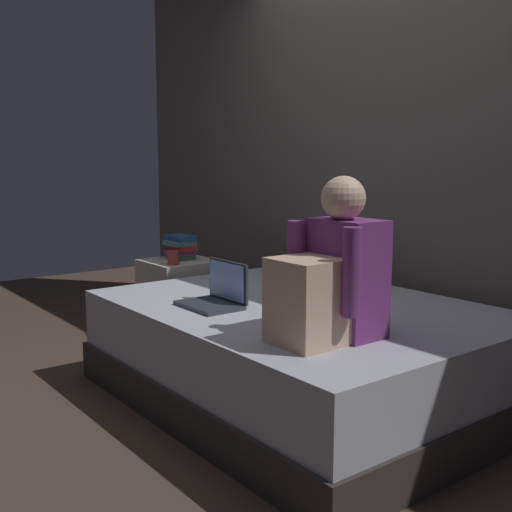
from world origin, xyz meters
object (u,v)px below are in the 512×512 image
at_px(nightstand, 180,300).
at_px(laptop, 217,295).
at_px(book_stack, 180,247).
at_px(clothes_pile, 309,275).
at_px(pillow, 320,272).
at_px(person_sitting, 331,278).
at_px(bed, 301,352).
at_px(mug, 173,258).

distance_m(nightstand, laptop, 1.19).
relative_size(nightstand, book_stack, 2.36).
bearing_deg(book_stack, clothes_pile, 20.00).
height_order(nightstand, clothes_pile, clothes_pile).
relative_size(pillow, book_stack, 2.41).
height_order(person_sitting, pillow, person_sitting).
height_order(bed, clothes_pile, clothes_pile).
distance_m(nightstand, mug, 0.36).
distance_m(laptop, clothes_pile, 0.81).
bearing_deg(bed, nightstand, 177.23).
bearing_deg(person_sitting, mug, 171.53).
relative_size(laptop, book_stack, 1.38).
height_order(laptop, mug, laptop).
bearing_deg(nightstand, laptop, -21.37).
bearing_deg(mug, book_stack, 138.23).
xyz_separation_m(nightstand, person_sitting, (1.82, -0.37, 0.47)).
relative_size(bed, laptop, 6.25).
bearing_deg(book_stack, mug, -41.77).
bearing_deg(clothes_pile, book_stack, -160.00).
distance_m(person_sitting, mug, 1.72).
xyz_separation_m(bed, pillow, (-0.35, 0.45, 0.32)).
relative_size(pillow, mug, 6.22).
relative_size(nightstand, person_sitting, 0.84).
bearing_deg(pillow, mug, -148.38).
relative_size(bed, book_stack, 8.60).
bearing_deg(book_stack, bed, -4.00).
distance_m(laptop, pillow, 0.82).
height_order(laptop, book_stack, laptop).
bearing_deg(bed, clothes_pile, 133.93).
bearing_deg(person_sitting, bed, 149.48).
xyz_separation_m(laptop, pillow, (-0.12, 0.81, 0.01)).
relative_size(bed, clothes_pile, 6.86).
bearing_deg(book_stack, pillow, 19.76).
distance_m(bed, nightstand, 1.30).
bearing_deg(laptop, mug, 162.35).
relative_size(bed, person_sitting, 3.05).
distance_m(nightstand, book_stack, 0.36).
distance_m(mug, clothes_pile, 0.90).
bearing_deg(clothes_pile, bed, -46.07).
distance_m(pillow, mug, 0.97).
bearing_deg(nightstand, mug, -42.69).
bearing_deg(clothes_pile, person_sitting, -38.22).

